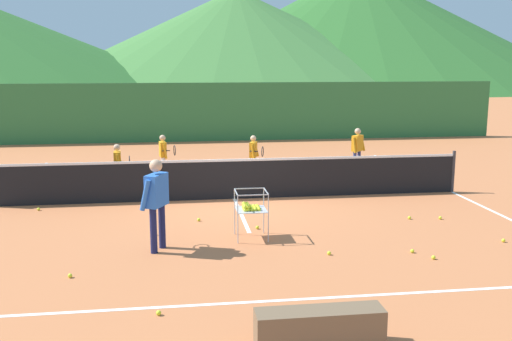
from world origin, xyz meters
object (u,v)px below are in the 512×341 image
(ball_cart, at_px, (250,207))
(tennis_ball_6, at_px, (159,313))
(student_3, at_px, (357,146))
(tennis_ball_0, at_px, (503,240))
(courtside_bench, at_px, (320,328))
(student_2, at_px, (254,152))
(tennis_ball_8, at_px, (257,227))
(tennis_ball_1, at_px, (155,233))
(tennis_ball_5, at_px, (199,220))
(tennis_ball_2, at_px, (39,209))
(student_1, at_px, (163,152))
(tennis_ball_10, at_px, (70,276))
(tennis_ball_11, at_px, (409,218))
(tennis_ball_4, at_px, (440,218))
(tennis_ball_7, at_px, (433,257))
(student_0, at_px, (118,163))
(tennis_net, at_px, (234,178))
(tennis_ball_9, at_px, (412,251))
(instructor, at_px, (156,196))
(tennis_ball_3, at_px, (329,253))

(ball_cart, bearing_deg, tennis_ball_6, -117.02)
(student_3, xyz_separation_m, tennis_ball_0, (0.63, -6.79, -0.76))
(courtside_bench, bearing_deg, student_3, 70.16)
(student_2, distance_m, tennis_ball_8, 5.11)
(tennis_ball_1, bearing_deg, tennis_ball_8, 3.98)
(tennis_ball_5, bearing_deg, tennis_ball_8, -33.10)
(tennis_ball_2, relative_size, courtside_bench, 0.05)
(courtside_bench, bearing_deg, student_1, 100.70)
(tennis_ball_10, xyz_separation_m, tennis_ball_11, (6.47, 2.47, 0.00))
(tennis_ball_4, relative_size, tennis_ball_6, 1.00)
(tennis_ball_2, bearing_deg, tennis_ball_7, -30.35)
(tennis_ball_2, xyz_separation_m, tennis_ball_7, (7.28, -4.26, 0.00))
(student_1, height_order, tennis_ball_5, student_1)
(student_2, distance_m, tennis_ball_10, 8.20)
(student_0, xyz_separation_m, tennis_ball_7, (5.67, -5.96, -0.70))
(student_1, height_order, tennis_ball_1, student_1)
(tennis_ball_10, bearing_deg, student_3, 47.38)
(tennis_ball_10, xyz_separation_m, courtside_bench, (3.25, -2.66, 0.20))
(tennis_net, distance_m, tennis_ball_8, 2.65)
(tennis_ball_0, relative_size, tennis_ball_9, 1.00)
(tennis_ball_4, bearing_deg, tennis_ball_9, -126.08)
(student_3, relative_size, tennis_ball_10, 19.56)
(tennis_ball_4, height_order, tennis_ball_9, same)
(student_1, xyz_separation_m, student_3, (5.62, -0.08, 0.06))
(student_1, bearing_deg, tennis_ball_7, -58.89)
(courtside_bench, bearing_deg, tennis_net, 91.75)
(tennis_net, height_order, courtside_bench, tennis_net)
(student_1, xyz_separation_m, tennis_ball_7, (4.57, -7.58, -0.70))
(student_1, height_order, student_3, student_3)
(tennis_ball_8, bearing_deg, instructor, -151.41)
(ball_cart, distance_m, tennis_ball_9, 2.99)
(tennis_ball_6, bearing_deg, tennis_ball_3, 35.61)
(instructor, xyz_separation_m, student_1, (0.01, 6.45, -0.24))
(tennis_ball_0, bearing_deg, tennis_ball_9, -169.76)
(tennis_ball_3, bearing_deg, tennis_ball_4, 33.07)
(ball_cart, relative_size, courtside_bench, 0.60)
(student_0, relative_size, tennis_ball_7, 17.86)
(tennis_net, relative_size, instructor, 6.89)
(tennis_ball_0, relative_size, tennis_ball_6, 1.00)
(tennis_net, relative_size, courtside_bench, 7.43)
(tennis_ball_4, bearing_deg, student_1, 137.92)
(tennis_ball_6, bearing_deg, tennis_ball_1, 92.44)
(tennis_ball_0, bearing_deg, tennis_ball_5, 158.20)
(student_3, height_order, tennis_ball_7, student_3)
(student_2, bearing_deg, student_1, 171.31)
(student_2, distance_m, student_3, 3.12)
(tennis_ball_9, bearing_deg, tennis_ball_0, 10.24)
(tennis_ball_1, relative_size, tennis_ball_4, 1.00)
(tennis_ball_5, relative_size, tennis_ball_7, 1.00)
(tennis_ball_4, bearing_deg, tennis_ball_1, -176.93)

